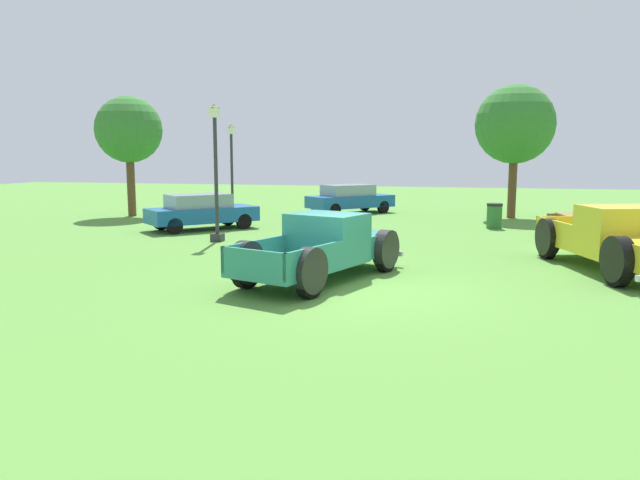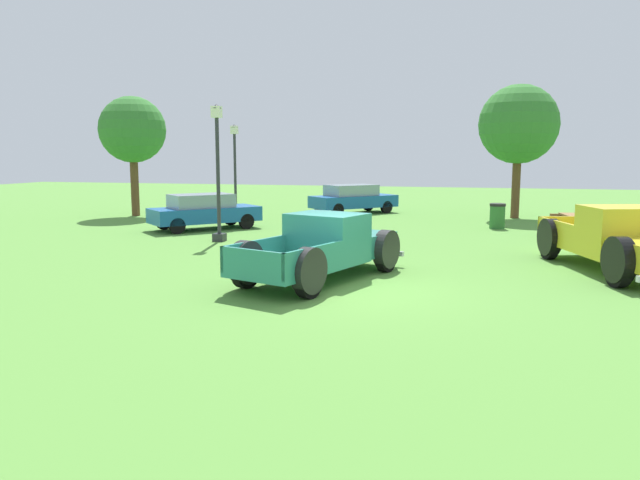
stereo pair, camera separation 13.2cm
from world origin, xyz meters
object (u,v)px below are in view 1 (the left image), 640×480
at_px(pickup_truck_behind_left, 622,242).
at_px(trash_can, 494,216).
at_px(lamp_post_far, 216,170).
at_px(lamp_post_near, 232,168).
at_px(sedan_distant_b, 350,198).
at_px(picnic_table, 575,223).
at_px(sedan_distant_a, 201,211).
at_px(pickup_truck_foreground, 328,247).
at_px(oak_tree_west, 515,125).
at_px(oak_tree_east, 129,130).

height_order(pickup_truck_behind_left, trash_can, pickup_truck_behind_left).
distance_m(pickup_truck_behind_left, lamp_post_far, 11.78).
relative_size(lamp_post_near, trash_can, 4.33).
bearing_deg(sedan_distant_b, pickup_truck_behind_left, -54.55).
xyz_separation_m(lamp_post_near, picnic_table, (13.92, -4.09, -1.66)).
xyz_separation_m(sedan_distant_a, lamp_post_near, (-0.80, 4.99, 1.46)).
height_order(sedan_distant_b, picnic_table, sedan_distant_b).
distance_m(pickup_truck_foreground, sedan_distant_a, 9.89).
relative_size(picnic_table, oak_tree_west, 0.35).
bearing_deg(oak_tree_west, pickup_truck_behind_left, -82.09).
bearing_deg(oak_tree_west, pickup_truck_foreground, -108.50).
relative_size(trash_can, oak_tree_east, 0.18).
relative_size(pickup_truck_foreground, pickup_truck_behind_left, 0.93).
height_order(sedan_distant_a, picnic_table, sedan_distant_a).
distance_m(oak_tree_east, oak_tree_west, 17.00).
bearing_deg(pickup_truck_foreground, lamp_post_near, 120.87).
distance_m(pickup_truck_behind_left, lamp_post_near, 17.43).
xyz_separation_m(pickup_truck_foreground, trash_can, (4.00, 10.40, -0.22)).
bearing_deg(lamp_post_far, pickup_truck_behind_left, -12.95).
distance_m(sedan_distant_a, oak_tree_east, 7.19).
distance_m(pickup_truck_behind_left, oak_tree_east, 20.78).
relative_size(lamp_post_far, oak_tree_west, 0.76).
bearing_deg(lamp_post_near, pickup_truck_foreground, -59.13).
relative_size(sedan_distant_a, oak_tree_west, 0.70).
bearing_deg(oak_tree_east, lamp_post_far, -42.88).
relative_size(pickup_truck_foreground, oak_tree_east, 0.95).
bearing_deg(oak_tree_east, sedan_distant_a, -36.30).
relative_size(picnic_table, oak_tree_east, 0.37).
distance_m(sedan_distant_b, oak_tree_east, 10.49).
relative_size(pickup_truck_behind_left, picnic_table, 2.74).
distance_m(pickup_truck_foreground, picnic_table, 10.54).
relative_size(sedan_distant_a, lamp_post_near, 0.98).
height_order(lamp_post_near, oak_tree_west, oak_tree_west).
bearing_deg(lamp_post_far, lamp_post_near, 108.76).
bearing_deg(oak_tree_west, lamp_post_far, -134.41).
relative_size(pickup_truck_foreground, sedan_distant_a, 1.27).
bearing_deg(pickup_truck_behind_left, sedan_distant_a, 158.08).
bearing_deg(lamp_post_far, oak_tree_east, 137.12).
height_order(pickup_truck_foreground, lamp_post_near, lamp_post_near).
height_order(pickup_truck_behind_left, oak_tree_east, oak_tree_east).
distance_m(sedan_distant_a, sedan_distant_b, 8.47).
bearing_deg(lamp_post_far, picnic_table, 17.64).
bearing_deg(sedan_distant_b, trash_can, -34.13).
height_order(pickup_truck_foreground, sedan_distant_a, pickup_truck_foreground).
distance_m(sedan_distant_a, trash_can, 11.02).
bearing_deg(oak_tree_east, pickup_truck_foreground, -43.51).
distance_m(lamp_post_far, trash_can, 10.63).
bearing_deg(sedan_distant_a, picnic_table, 3.95).
relative_size(pickup_truck_behind_left, lamp_post_far, 1.26).
bearing_deg(trash_can, lamp_post_near, 170.17).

